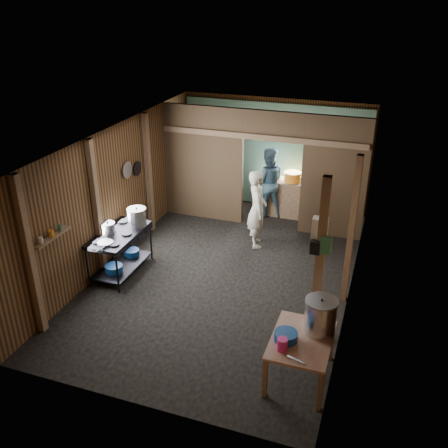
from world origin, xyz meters
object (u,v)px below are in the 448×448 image
at_px(pink_bucket, 282,344).
at_px(yellow_tub, 293,177).
at_px(stove_pot_large, 137,217).
at_px(gas_range, 121,253).
at_px(prep_table, 300,358).
at_px(cook, 257,209).
at_px(stock_pot, 320,316).

relative_size(pink_bucket, yellow_tub, 0.43).
distance_m(stove_pot_large, yellow_tub, 3.92).
xyz_separation_m(gas_range, yellow_tub, (2.45, 3.60, 0.55)).
height_order(gas_range, pink_bucket, gas_range).
relative_size(gas_range, yellow_tub, 3.54).
bearing_deg(gas_range, pink_bucket, -29.18).
height_order(pink_bucket, yellow_tub, yellow_tub).
xyz_separation_m(prep_table, cook, (-1.62, 3.56, 0.49)).
height_order(prep_table, stove_pot_large, stove_pot_large).
height_order(yellow_tub, cook, cook).
relative_size(gas_range, pink_bucket, 8.19).
distance_m(pink_bucket, cook, 4.11).
height_order(stock_pot, pink_bucket, stock_pot).
relative_size(stove_pot_large, yellow_tub, 0.92).
xyz_separation_m(prep_table, yellow_tub, (-1.26, 5.26, 0.64)).
bearing_deg(stove_pot_large, gas_range, -112.45).
bearing_deg(cook, pink_bucket, 177.95).
bearing_deg(prep_table, pink_bucket, -123.65).
distance_m(yellow_tub, cook, 1.75).
relative_size(prep_table, yellow_tub, 2.77).
bearing_deg(stock_pot, gas_range, 160.07).
distance_m(prep_table, yellow_tub, 5.45).
xyz_separation_m(pink_bucket, yellow_tub, (-1.06, 5.56, 0.23)).
distance_m(gas_range, pink_bucket, 4.03).
xyz_separation_m(prep_table, pink_bucket, (-0.20, -0.30, 0.41)).
distance_m(gas_range, stove_pot_large, 0.73).
distance_m(gas_range, prep_table, 4.07).
bearing_deg(pink_bucket, stock_pot, 54.73).
xyz_separation_m(stock_pot, cook, (-1.81, 3.31, -0.07)).
bearing_deg(yellow_tub, gas_range, -124.23).
xyz_separation_m(stock_pot, yellow_tub, (-1.45, 5.01, 0.08)).
bearing_deg(stove_pot_large, pink_bucket, -35.38).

